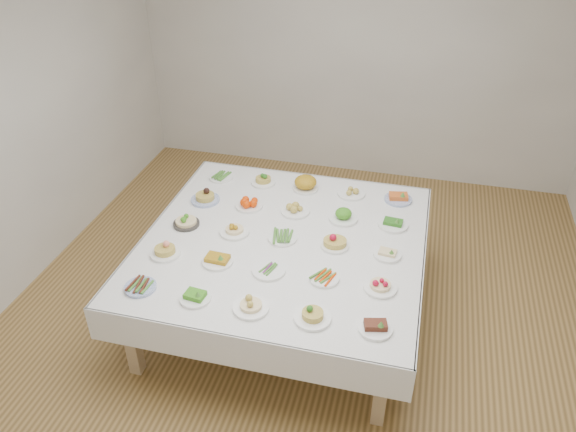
% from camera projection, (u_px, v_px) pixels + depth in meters
% --- Properties ---
extents(room_envelope, '(5.02, 5.02, 2.81)m').
position_uv_depth(room_envelope, '(311.00, 104.00, 3.94)').
color(room_envelope, '#A27B43').
rests_on(room_envelope, ground).
extents(display_table, '(2.20, 2.20, 0.75)m').
position_uv_depth(display_table, '(283.00, 247.00, 4.46)').
color(display_table, white).
rests_on(display_table, ground).
extents(dish_0, '(0.22, 0.22, 0.05)m').
position_uv_depth(dish_0, '(140.00, 286.00, 3.92)').
color(dish_0, '#4C66B2').
rests_on(dish_0, display_table).
extents(dish_1, '(0.21, 0.21, 0.09)m').
position_uv_depth(dish_1, '(195.00, 296.00, 3.82)').
color(dish_1, white).
rests_on(dish_1, display_table).
extents(dish_2, '(0.25, 0.25, 0.13)m').
position_uv_depth(dish_2, '(251.00, 302.00, 3.72)').
color(dish_2, white).
rests_on(dish_2, display_table).
extents(dish_3, '(0.24, 0.24, 0.13)m').
position_uv_depth(dish_3, '(313.00, 313.00, 3.64)').
color(dish_3, white).
rests_on(dish_3, display_table).
extents(dish_4, '(0.22, 0.22, 0.09)m').
position_uv_depth(dish_4, '(376.00, 325.00, 3.57)').
color(dish_4, white).
rests_on(dish_4, display_table).
extents(dish_5, '(0.25, 0.24, 0.14)m').
position_uv_depth(dish_5, '(165.00, 247.00, 4.22)').
color(dish_5, white).
rests_on(dish_5, display_table).
extents(dish_6, '(0.23, 0.23, 0.10)m').
position_uv_depth(dish_6, '(217.00, 258.00, 4.15)').
color(dish_6, white).
rests_on(dish_6, display_table).
extents(dish_7, '(0.24, 0.24, 0.05)m').
position_uv_depth(dish_7, '(269.00, 269.00, 4.08)').
color(dish_7, white).
rests_on(dish_7, display_table).
extents(dish_8, '(0.21, 0.21, 0.05)m').
position_uv_depth(dish_8, '(324.00, 277.00, 4.00)').
color(dish_8, white).
rests_on(dish_8, display_table).
extents(dish_9, '(0.23, 0.23, 0.13)m').
position_uv_depth(dish_9, '(381.00, 282.00, 3.89)').
color(dish_9, white).
rests_on(dish_9, display_table).
extents(dish_10, '(0.21, 0.21, 0.12)m').
position_uv_depth(dish_10, '(186.00, 220.00, 4.56)').
color(dish_10, '#302D2A').
rests_on(dish_10, display_table).
extents(dish_11, '(0.23, 0.23, 0.12)m').
position_uv_depth(dish_11, '(234.00, 228.00, 4.47)').
color(dish_11, white).
rests_on(dish_11, display_table).
extents(dish_12, '(0.24, 0.23, 0.06)m').
position_uv_depth(dish_12, '(282.00, 237.00, 4.41)').
color(dish_12, white).
rests_on(dish_12, display_table).
extents(dish_13, '(0.21, 0.21, 0.14)m').
position_uv_depth(dish_13, '(335.00, 240.00, 4.31)').
color(dish_13, white).
rests_on(dish_13, display_table).
extents(dish_14, '(0.21, 0.21, 0.08)m').
position_uv_depth(dish_14, '(388.00, 253.00, 4.23)').
color(dish_14, white).
rests_on(dish_14, display_table).
extents(dish_15, '(0.28, 0.27, 0.16)m').
position_uv_depth(dish_15, '(205.00, 193.00, 4.87)').
color(dish_15, '#4C66B2').
rests_on(dish_15, display_table).
extents(dish_16, '(0.23, 0.23, 0.11)m').
position_uv_depth(dish_16, '(249.00, 202.00, 4.80)').
color(dish_16, white).
rests_on(dish_16, display_table).
extents(dish_17, '(0.24, 0.24, 0.10)m').
position_uv_depth(dish_17, '(295.00, 208.00, 4.73)').
color(dish_17, white).
rests_on(dish_17, display_table).
extents(dish_18, '(0.24, 0.24, 0.13)m').
position_uv_depth(dish_18, '(343.00, 214.00, 4.63)').
color(dish_18, white).
rests_on(dish_18, display_table).
extents(dish_19, '(0.24, 0.24, 0.10)m').
position_uv_depth(dish_19, '(393.00, 222.00, 4.56)').
color(dish_19, white).
rests_on(dish_19, display_table).
extents(dish_20, '(0.22, 0.22, 0.05)m').
position_uv_depth(dish_20, '(221.00, 176.00, 5.23)').
color(dish_20, white).
rests_on(dish_20, display_table).
extents(dish_21, '(0.22, 0.22, 0.12)m').
position_uv_depth(dish_21, '(263.00, 179.00, 5.13)').
color(dish_21, white).
rests_on(dish_21, display_table).
extents(dish_22, '(0.27, 0.27, 0.15)m').
position_uv_depth(dish_22, '(306.00, 182.00, 5.04)').
color(dish_22, white).
rests_on(dish_22, display_table).
extents(dish_23, '(0.24, 0.24, 0.10)m').
position_uv_depth(dish_23, '(351.00, 191.00, 4.98)').
color(dish_23, white).
rests_on(dish_23, display_table).
extents(dish_24, '(0.24, 0.24, 0.10)m').
position_uv_depth(dish_24, '(398.00, 196.00, 4.89)').
color(dish_24, '#4C66B2').
rests_on(dish_24, display_table).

